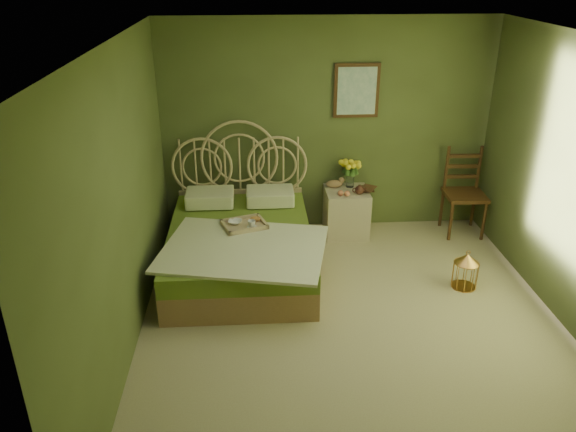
{
  "coord_description": "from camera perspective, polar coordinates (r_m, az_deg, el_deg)",
  "views": [
    {
      "loc": [
        -0.9,
        -4.34,
        3.18
      ],
      "look_at": [
        -0.55,
        1.0,
        0.71
      ],
      "focal_mm": 35.0,
      "sensor_mm": 36.0,
      "label": 1
    }
  ],
  "objects": [
    {
      "name": "nightstand",
      "position": [
        7.03,
        5.97,
        0.97
      ],
      "size": [
        0.53,
        0.53,
        1.01
      ],
      "color": "beige",
      "rests_on": "floor"
    },
    {
      "name": "wall_art",
      "position": [
        6.83,
        6.98,
        12.52
      ],
      "size": [
        0.54,
        0.04,
        0.64
      ],
      "color": "#3A2110",
      "rests_on": "wall_back"
    },
    {
      "name": "coffee_cup",
      "position": [
        6.01,
        -3.71,
        -0.82
      ],
      "size": [
        0.09,
        0.09,
        0.08
      ],
      "primitive_type": "imported",
      "rotation": [
        0.0,
        0.0,
        -0.05
      ],
      "color": "white",
      "rests_on": "bed"
    },
    {
      "name": "cereal_bowl",
      "position": [
        6.12,
        -5.39,
        -0.61
      ],
      "size": [
        0.18,
        0.18,
        0.04
      ],
      "primitive_type": "imported",
      "rotation": [
        0.0,
        0.0,
        -0.21
      ],
      "color": "white",
      "rests_on": "bed"
    },
    {
      "name": "bed",
      "position": [
        6.22,
        -4.86,
        -2.8
      ],
      "size": [
        1.82,
        2.3,
        1.42
      ],
      "color": "#AA7F55",
      "rests_on": "floor"
    },
    {
      "name": "wall_back",
      "position": [
        6.92,
        3.95,
        8.94
      ],
      "size": [
        4.0,
        0.0,
        4.0
      ],
      "primitive_type": "plane",
      "rotation": [
        1.57,
        0.0,
        0.0
      ],
      "color": "#5B6A38",
      "rests_on": "floor"
    },
    {
      "name": "wall_left",
      "position": [
        4.86,
        -16.49,
        0.94
      ],
      "size": [
        0.0,
        4.5,
        4.5
      ],
      "primitive_type": "plane",
      "rotation": [
        1.57,
        0.0,
        1.57
      ],
      "color": "#5B6A38",
      "rests_on": "floor"
    },
    {
      "name": "ceiling",
      "position": [
        4.47,
        8.28,
        17.08
      ],
      "size": [
        4.5,
        4.5,
        0.0
      ],
      "primitive_type": "plane",
      "rotation": [
        3.14,
        0.0,
        0.0
      ],
      "color": "silver",
      "rests_on": "wall_back"
    },
    {
      "name": "birdcage",
      "position": [
        6.2,
        17.58,
        -5.35
      ],
      "size": [
        0.26,
        0.26,
        0.39
      ],
      "rotation": [
        0.0,
        0.0,
        -0.04
      ],
      "color": "#C3873E",
      "rests_on": "floor"
    },
    {
      "name": "floor",
      "position": [
        5.46,
        6.6,
        -11.05
      ],
      "size": [
        4.5,
        4.5,
        0.0
      ],
      "primitive_type": "plane",
      "color": "tan",
      "rests_on": "ground"
    },
    {
      "name": "book_lower",
      "position": [
        6.98,
        7.46,
        2.75
      ],
      "size": [
        0.18,
        0.23,
        0.02
      ],
      "primitive_type": "imported",
      "rotation": [
        0.0,
        0.0,
        -0.13
      ],
      "color": "#381E0F",
      "rests_on": "nightstand"
    },
    {
      "name": "chair",
      "position": [
        7.32,
        17.39,
        2.93
      ],
      "size": [
        0.49,
        0.49,
        1.08
      ],
      "rotation": [
        0.0,
        0.0,
        -0.04
      ],
      "color": "#3A2110",
      "rests_on": "floor"
    },
    {
      "name": "book_upper",
      "position": [
        6.97,
        7.47,
        2.91
      ],
      "size": [
        0.26,
        0.28,
        0.02
      ],
      "primitive_type": "imported",
      "rotation": [
        0.0,
        0.0,
        -0.56
      ],
      "color": "#472819",
      "rests_on": "nightstand"
    }
  ]
}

